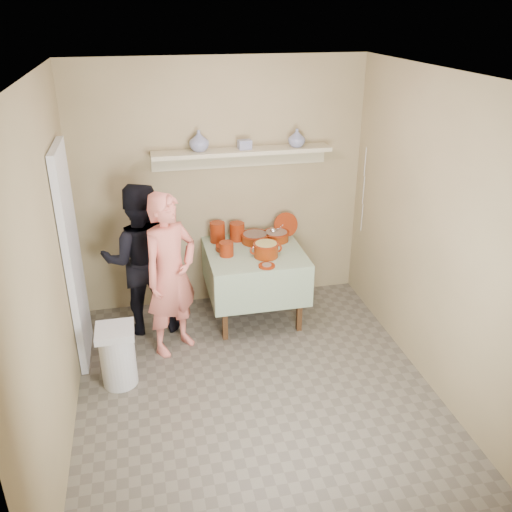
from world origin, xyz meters
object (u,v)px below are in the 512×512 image
object	(u,v)px
serving_table	(254,261)
person_cook	(171,275)
cazuela_rice	(266,249)
trash_bin	(118,356)
person_helper	(140,259)

from	to	relation	value
serving_table	person_cook	bearing A→B (deg)	-154.43
cazuela_rice	trash_bin	bearing A→B (deg)	-154.51
person_cook	cazuela_rice	distance (m)	0.99
serving_table	trash_bin	world-z (taller)	serving_table
person_cook	cazuela_rice	world-z (taller)	person_cook
person_cook	serving_table	world-z (taller)	person_cook
person_cook	person_helper	size ratio (longest dim) A/B	1.02
cazuela_rice	person_helper	bearing A→B (deg)	171.36
person_cook	person_helper	distance (m)	0.51
person_helper	cazuela_rice	size ratio (longest dim) A/B	4.66
cazuela_rice	trash_bin	xyz separation A→B (m)	(-1.47, -0.70, -0.56)
person_cook	serving_table	xyz separation A→B (m)	(0.87, 0.42, -0.14)
person_helper	serving_table	distance (m)	1.15
person_cook	cazuela_rice	size ratio (longest dim) A/B	4.76
person_helper	cazuela_rice	bearing A→B (deg)	172.28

